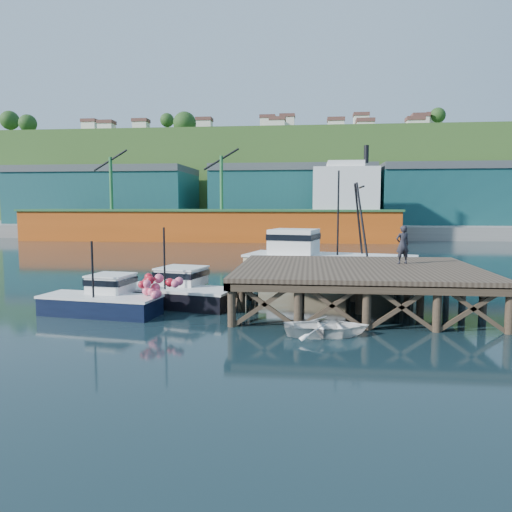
# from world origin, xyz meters

# --- Properties ---
(ground) EXTENTS (300.00, 300.00, 0.00)m
(ground) POSITION_xyz_m (0.00, 0.00, 0.00)
(ground) COLOR black
(ground) RESTS_ON ground
(wharf) EXTENTS (12.00, 10.00, 2.62)m
(wharf) POSITION_xyz_m (5.50, -0.19, 1.94)
(wharf) COLOR brown
(wharf) RESTS_ON ground
(far_quay) EXTENTS (160.00, 40.00, 2.00)m
(far_quay) POSITION_xyz_m (0.00, 70.00, 1.00)
(far_quay) COLOR gray
(far_quay) RESTS_ON ground
(warehouse_left) EXTENTS (32.00, 16.00, 9.00)m
(warehouse_left) POSITION_xyz_m (-35.00, 65.00, 6.50)
(warehouse_left) COLOR #195352
(warehouse_left) RESTS_ON far_quay
(warehouse_mid) EXTENTS (28.00, 16.00, 9.00)m
(warehouse_mid) POSITION_xyz_m (0.00, 65.00, 6.50)
(warehouse_mid) COLOR #195352
(warehouse_mid) RESTS_ON far_quay
(warehouse_right) EXTENTS (30.00, 16.00, 9.00)m
(warehouse_right) POSITION_xyz_m (30.00, 65.00, 6.50)
(warehouse_right) COLOR #195352
(warehouse_right) RESTS_ON far_quay
(cargo_ship) EXTENTS (55.50, 10.00, 13.75)m
(cargo_ship) POSITION_xyz_m (-8.46, 48.00, 3.31)
(cargo_ship) COLOR #CF5113
(cargo_ship) RESTS_ON ground
(hillside) EXTENTS (220.00, 50.00, 22.00)m
(hillside) POSITION_xyz_m (0.00, 100.00, 11.00)
(hillside) COLOR #2D511E
(hillside) RESTS_ON ground
(boat_navy) EXTENTS (5.94, 3.52, 3.57)m
(boat_navy) POSITION_xyz_m (-6.75, -2.83, 0.72)
(boat_navy) COLOR black
(boat_navy) RESTS_ON ground
(boat_black) EXTENTS (7.03, 5.82, 4.11)m
(boat_black) POSITION_xyz_m (-3.94, -0.37, 0.75)
(boat_black) COLOR black
(boat_black) RESTS_ON ground
(trawler) EXTENTS (11.79, 6.50, 7.48)m
(trawler) POSITION_xyz_m (4.20, 7.89, 1.54)
(trawler) COLOR beige
(trawler) RESTS_ON ground
(dinghy) EXTENTS (3.67, 2.80, 0.71)m
(dinghy) POSITION_xyz_m (3.81, -5.80, 0.36)
(dinghy) COLOR white
(dinghy) RESTS_ON ground
(dockworker) EXTENTS (0.84, 0.67, 2.03)m
(dockworker) POSITION_xyz_m (7.99, 1.40, 3.14)
(dockworker) COLOR #212129
(dockworker) RESTS_ON wharf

